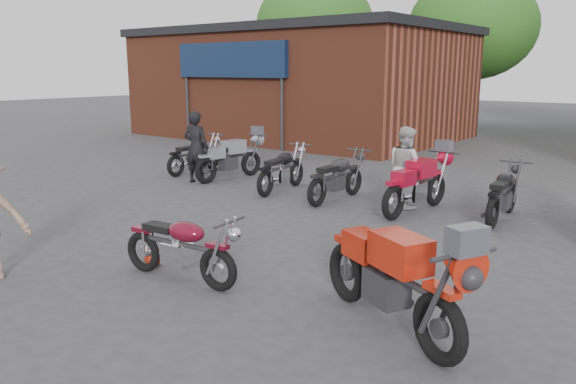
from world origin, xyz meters
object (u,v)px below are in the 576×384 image
Objects in this scene: person_light at (406,167)px; row_bike_5 at (503,191)px; person_dark at (196,147)px; row_bike_0 at (195,153)px; sportbike at (391,272)px; row_bike_3 at (337,175)px; row_bike_2 at (282,167)px; helmet at (154,257)px; vintage_motorcycle at (180,243)px; row_bike_4 at (417,181)px; row_bike_1 at (230,156)px.

row_bike_5 is at bearing -147.44° from person_light.
person_light is 0.86× the size of row_bike_5.
person_dark is 1.39m from row_bike_0.
row_bike_5 is (-0.49, 5.21, -0.11)m from sportbike.
row_bike_2 is at bearing 89.34° from row_bike_3.
helmet is 0.16× the size of person_dark.
sportbike reaches higher than row_bike_3.
row_bike_5 is at bearing 61.84° from vintage_motorcycle.
row_bike_2 is at bearing -98.66° from row_bike_0.
helmet is (-0.78, 0.17, -0.39)m from vintage_motorcycle.
person_light is (1.20, 5.30, 0.68)m from helmet.
person_light is at bearing 60.26° from row_bike_4.
row_bike_0 is at bearing 85.84° from row_bike_3.
person_light is (-2.36, 5.06, 0.16)m from sportbike.
sportbike reaches higher than vintage_motorcycle.
sportbike is 5.59m from person_light.
helmet is at bearing -177.85° from row_bike_3.
row_bike_3 reaches higher than row_bike_0.
helmet is 0.14× the size of row_bike_1.
sportbike is 1.20× the size of row_bike_2.
helmet is at bearing -149.87° from sportbike.
person_light is 4.71m from row_bike_1.
person_light reaches higher than sportbike.
vintage_motorcycle is at bearing -169.26° from row_bike_3.
row_bike_2 is at bearing 108.37° from helmet.
sportbike is 1.23× the size of row_bike_0.
vintage_motorcycle is at bearing -12.41° from helmet.
row_bike_1 is at bearing 123.90° from helmet.
person_dark is 1.07× the size of person_light.
row_bike_3 is (-1.35, -0.38, -0.26)m from person_light.
row_bike_1 reaches higher than row_bike_5.
sportbike is 8.50m from person_dark.
row_bike_1 is 6.58m from row_bike_5.
sportbike is 1.11× the size of row_bike_1.
person_light is at bearing 90.04° from row_bike_5.
vintage_motorcycle is at bearing 176.81° from row_bike_4.
row_bike_3 is at bearing 169.61° from person_dark.
person_dark is at bearing 95.72° from row_bike_2.
sportbike is at bearing -140.15° from row_bike_2.
row_bike_3 is at bearing 91.83° from helmet.
helmet is 7.19m from row_bike_0.
person_dark reaches higher than person_light.
row_bike_5 is at bearing -91.40° from row_bike_0.
row_bike_0 is at bearing 27.98° from person_light.
row_bike_2 reaches higher than helmet.
sportbike reaches higher than row_bike_1.
person_dark is 0.92× the size of row_bike_5.
person_dark reaches higher than row_bike_2.
person_light is at bearing 141.33° from sportbike.
person_dark is 3.73m from row_bike_3.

